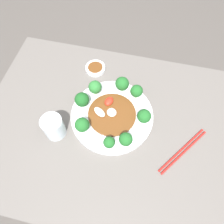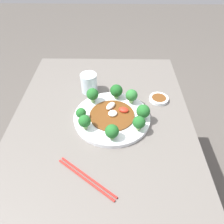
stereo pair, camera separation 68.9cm
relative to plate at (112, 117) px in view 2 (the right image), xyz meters
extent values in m
plane|color=#4C4742|center=(-0.02, -0.04, -0.74)|extent=(8.00, 8.00, 0.00)
cube|color=#5B5651|center=(-0.02, -0.04, -0.38)|extent=(0.94, 0.74, 0.73)
cylinder|color=silver|center=(0.00, 0.00, 0.00)|extent=(0.31, 0.31, 0.02)
cylinder|color=#89B76B|center=(0.07, 0.10, 0.02)|extent=(0.02, 0.02, 0.02)
sphere|color=#1E5B23|center=(0.07, 0.10, 0.05)|extent=(0.05, 0.05, 0.05)
cylinder|color=#89B76B|center=(0.02, -0.12, 0.02)|extent=(0.01, 0.01, 0.01)
sphere|color=#1E5B23|center=(0.02, -0.12, 0.04)|extent=(0.04, 0.04, 0.04)
cylinder|color=#89B76B|center=(-0.09, 0.08, 0.02)|extent=(0.02, 0.02, 0.02)
sphere|color=#286B2D|center=(-0.09, 0.08, 0.05)|extent=(0.05, 0.05, 0.05)
cylinder|color=#89B76B|center=(-0.12, 0.02, 0.02)|extent=(0.02, 0.02, 0.02)
sphere|color=#19511E|center=(-0.12, 0.02, 0.05)|extent=(0.06, 0.06, 0.06)
cylinder|color=#70A356|center=(0.01, 0.12, 0.02)|extent=(0.02, 0.02, 0.02)
sphere|color=#1E5B23|center=(0.01, 0.12, 0.05)|extent=(0.05, 0.05, 0.05)
cylinder|color=#70A356|center=(0.12, 0.00, 0.02)|extent=(0.02, 0.02, 0.01)
sphere|color=#1E5B23|center=(0.12, 0.00, 0.04)|extent=(0.05, 0.05, 0.05)
cylinder|color=#89B76B|center=(0.07, -0.10, 0.02)|extent=(0.02, 0.02, 0.02)
sphere|color=#1E5B23|center=(0.07, -0.10, 0.05)|extent=(0.05, 0.05, 0.05)
cylinder|color=#89B76B|center=(-0.09, -0.08, 0.02)|extent=(0.02, 0.02, 0.02)
sphere|color=#1E5B23|center=(-0.09, -0.08, 0.05)|extent=(0.05, 0.05, 0.05)
cylinder|color=#5B3314|center=(0.00, 0.00, 0.01)|extent=(0.18, 0.18, 0.01)
ellipsoid|color=silver|center=(0.00, 0.00, 0.02)|extent=(0.05, 0.05, 0.02)
ellipsoid|color=red|center=(-0.02, 0.05, 0.02)|extent=(0.04, 0.05, 0.02)
ellipsoid|color=silver|center=(-0.05, -0.01, 0.02)|extent=(0.06, 0.05, 0.02)
cylinder|color=silver|center=(-0.19, -0.11, 0.04)|extent=(0.08, 0.08, 0.09)
cylinder|color=red|center=(0.27, -0.07, -0.01)|extent=(0.15, 0.19, 0.01)
cylinder|color=red|center=(0.28, -0.08, -0.01)|extent=(0.15, 0.19, 0.01)
cylinder|color=silver|center=(-0.12, 0.21, 0.00)|extent=(0.09, 0.09, 0.01)
cylinder|color=#5B3314|center=(-0.12, 0.21, 0.00)|extent=(0.06, 0.06, 0.00)
camera|label=1|loc=(0.09, -0.38, 0.74)|focal=35.00mm
camera|label=2|loc=(0.65, 0.01, 0.63)|focal=35.00mm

